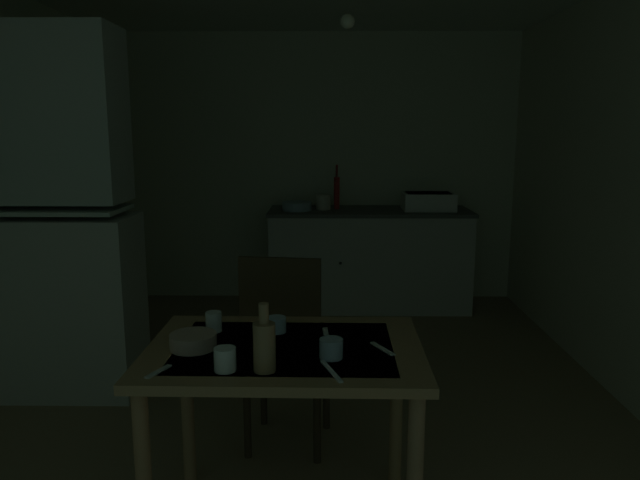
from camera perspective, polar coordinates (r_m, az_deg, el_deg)
ground_plane at (r=3.74m, az=-1.35°, el=-14.42°), size 5.33×5.33×0.00m
wall_back at (r=5.61m, az=-0.61°, el=6.78°), size 3.78×0.10×2.42m
hutch_cabinet at (r=3.82m, az=-23.12°, el=1.05°), size 0.81×0.46×2.14m
counter_cabinet at (r=5.37m, az=4.65°, el=-1.74°), size 1.76×0.64×0.87m
sink_basin at (r=5.34m, az=10.19°, el=3.66°), size 0.44×0.34×0.15m
hand_pump at (r=5.30m, az=1.60°, el=4.76°), size 0.05×0.27×0.39m
mixing_bowl_counter at (r=5.23m, az=-2.20°, el=3.22°), size 0.26×0.26×0.07m
stoneware_crock at (r=5.28m, az=0.32°, el=3.62°), size 0.13×0.13×0.13m
dining_table at (r=2.36m, az=-3.33°, el=-12.51°), size 1.05×0.75×0.76m
chair_far_side at (r=2.96m, az=-3.33°, el=-10.42°), size 0.45×0.45×1.00m
serving_bowl_wide at (r=2.34m, az=-11.91°, el=-9.33°), size 0.18×0.18×0.06m
teacup_mint at (r=2.47m, az=-4.18°, el=-7.98°), size 0.08×0.08×0.06m
mug_tall at (r=2.11m, az=-8.98°, el=-11.08°), size 0.08×0.08×0.08m
mug_dark at (r=2.50m, az=-10.03°, el=-7.63°), size 0.06×0.06×0.08m
teacup_cream at (r=2.20m, az=1.06°, el=-10.22°), size 0.09×0.09×0.07m
glass_bottle at (r=2.07m, az=-5.29°, el=-9.83°), size 0.08×0.08×0.24m
table_knife at (r=2.09m, az=1.07°, el=-12.30°), size 0.08×0.19×0.00m
teaspoon_near_bowl at (r=2.16m, az=-15.05°, el=-11.92°), size 0.07×0.12×0.00m
teaspoon_by_cup at (r=2.30m, az=5.92°, el=-10.19°), size 0.09×0.14×0.00m
serving_spoon at (r=2.45m, az=0.55°, el=-8.83°), size 0.03×0.13×0.00m
pendant_bulb at (r=3.50m, az=2.61°, el=19.95°), size 0.08×0.08×0.08m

